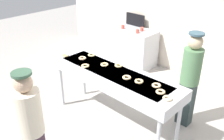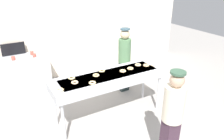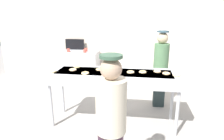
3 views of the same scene
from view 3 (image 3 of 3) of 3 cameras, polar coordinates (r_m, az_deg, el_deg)
name	(u,v)px [view 3 (image 3 of 3)]	position (r m, az deg, el deg)	size (l,w,h in m)	color
ground_plane	(114,122)	(3.91, 0.44, -14.82)	(16.00, 16.00, 0.00)	#9E9993
back_wall	(125,27)	(5.92, 3.77, 12.33)	(8.00, 0.12, 3.21)	beige
fryer_conveyor	(114,77)	(3.52, 0.47, -2.00)	(2.38, 0.71, 1.01)	#B7BABF
plain_donut_0	(85,73)	(3.40, -7.71, -0.90)	(0.13, 0.13, 0.03)	#F0CC8A
plain_donut_1	(73,70)	(3.63, -11.17, 0.08)	(0.13, 0.13, 0.03)	beige
plain_donut_2	(166,73)	(3.47, 15.33, -0.96)	(0.13, 0.13, 0.03)	#F7C688
plain_donut_3	(143,72)	(3.47, 8.80, -0.57)	(0.13, 0.13, 0.03)	#E7C483
plain_donut_4	(131,72)	(3.44, 5.35, -0.61)	(0.13, 0.13, 0.03)	#EFC98C
plain_donut_5	(77,67)	(3.82, -9.99, 0.94)	(0.13, 0.13, 0.03)	#E7D389
plain_donut_6	(111,68)	(3.69, -0.22, 0.64)	(0.13, 0.13, 0.03)	#E8CF86
plain_donut_7	(157,71)	(3.56, 12.88, -0.37)	(0.13, 0.13, 0.03)	beige
plain_donut_8	(99,69)	(3.59, -3.63, 0.16)	(0.13, 0.13, 0.03)	#EDCC87
plain_donut_9	(53,71)	(3.63, -16.69, -0.34)	(0.13, 0.13, 0.03)	#F8D387
plain_donut_10	(177,75)	(3.43, 18.04, -1.40)	(0.13, 0.13, 0.03)	beige
worker_baker	(161,66)	(4.33, 13.81, 1.22)	(0.31, 0.31, 1.66)	#253334
customer_waiting	(111,127)	(2.07, -0.25, -16.03)	(0.30, 0.30, 1.65)	#3E2937
prep_counter	(73,67)	(5.97, -11.12, 0.96)	(1.50, 0.64, 0.93)	#B7BABF
paper_cup_0	(85,51)	(5.58, -7.83, 5.44)	(0.09, 0.09, 0.09)	#CC4C3F
paper_cup_1	(68,50)	(5.76, -12.44, 5.54)	(0.09, 0.09, 0.09)	#CC4C3F
paper_cup_2	(86,50)	(5.78, -7.49, 5.82)	(0.09, 0.09, 0.09)	#CC4C3F
menu_display	(75,44)	(6.09, -10.63, 7.27)	(0.57, 0.04, 0.31)	black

